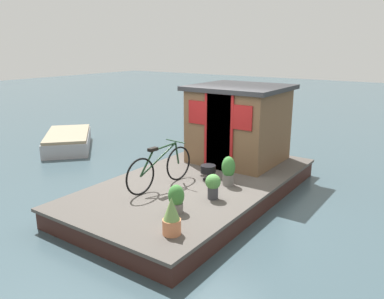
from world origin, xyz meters
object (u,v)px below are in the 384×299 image
(potted_plant_rosemary, at_px, (213,185))
(charcoal_grill, at_px, (208,170))
(houseboat_cabin, at_px, (239,123))
(potted_plant_thyme, at_px, (228,170))
(potted_plant_basil, at_px, (172,217))
(dinghy_boat, at_px, (68,141))
(bicycle, at_px, (160,168))
(potted_plant_lavender, at_px, (176,198))

(potted_plant_rosemary, height_order, charcoal_grill, potted_plant_rosemary)
(houseboat_cabin, height_order, potted_plant_thyme, houseboat_cabin)
(potted_plant_basil, xyz_separation_m, dinghy_boat, (3.20, 6.58, -0.43))
(potted_plant_rosemary, height_order, potted_plant_thyme, potted_plant_thyme)
(bicycle, distance_m, potted_plant_lavender, 1.23)
(charcoal_grill, bearing_deg, houseboat_cabin, 6.11)
(bicycle, height_order, potted_plant_thyme, bicycle)
(potted_plant_lavender, height_order, dinghy_boat, potted_plant_lavender)
(bicycle, distance_m, potted_plant_rosemary, 1.17)
(potted_plant_lavender, distance_m, dinghy_boat, 6.67)
(houseboat_cabin, height_order, dinghy_boat, houseboat_cabin)
(houseboat_cabin, xyz_separation_m, dinghy_boat, (-0.72, 5.56, -1.07))
(houseboat_cabin, xyz_separation_m, bicycle, (-2.49, 0.36, -0.52))
(houseboat_cabin, bearing_deg, dinghy_boat, 97.37)
(potted_plant_basil, bearing_deg, bicycle, 44.19)
(dinghy_boat, bearing_deg, houseboat_cabin, -82.63)
(bicycle, relative_size, potted_plant_basil, 3.04)
(potted_plant_basil, xyz_separation_m, charcoal_grill, (2.32, 0.85, -0.06))
(charcoal_grill, xyz_separation_m, dinghy_boat, (0.88, 5.73, -0.37))
(bicycle, xyz_separation_m, charcoal_grill, (0.89, -0.54, -0.18))
(charcoal_grill, relative_size, dinghy_boat, 0.11)
(potted_plant_lavender, xyz_separation_m, potted_plant_thyme, (1.62, -0.07, 0.06))
(houseboat_cabin, xyz_separation_m, potted_plant_lavender, (-3.25, -0.60, -0.67))
(houseboat_cabin, xyz_separation_m, charcoal_grill, (-1.60, -0.17, -0.70))
(bicycle, height_order, potted_plant_rosemary, bicycle)
(potted_plant_basil, relative_size, dinghy_boat, 0.21)
(houseboat_cabin, distance_m, potted_plant_thyme, 1.86)
(potted_plant_basil, bearing_deg, potted_plant_lavender, 32.33)
(dinghy_boat, bearing_deg, potted_plant_thyme, -98.29)
(potted_plant_basil, relative_size, charcoal_grill, 1.87)
(bicycle, bearing_deg, potted_plant_thyme, -49.99)
(potted_plant_thyme, bearing_deg, potted_plant_rosemary, -170.53)
(potted_plant_rosemary, bearing_deg, potted_plant_lavender, 166.53)
(potted_plant_thyme, bearing_deg, charcoal_grill, 86.74)
(potted_plant_rosemary, bearing_deg, houseboat_cabin, 18.31)
(houseboat_cabin, relative_size, dinghy_boat, 0.78)
(charcoal_grill, height_order, dinghy_boat, charcoal_grill)
(charcoal_grill, bearing_deg, bicycle, 149.07)
(bicycle, distance_m, potted_plant_thyme, 1.35)
(bicycle, xyz_separation_m, potted_plant_thyme, (0.87, -1.03, -0.09))
(bicycle, relative_size, charcoal_grill, 5.67)
(potted_plant_rosemary, distance_m, dinghy_boat, 6.59)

